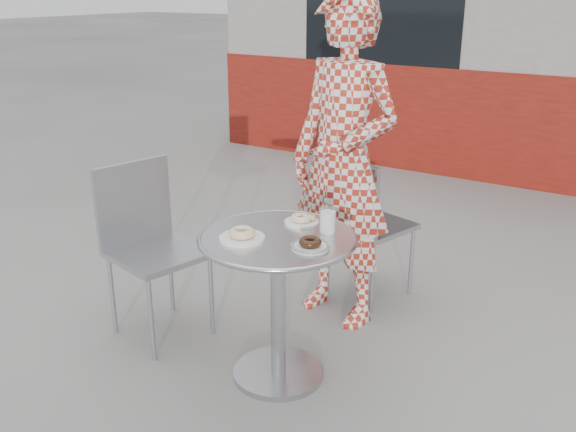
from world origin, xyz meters
The scene contains 10 objects.
ground centered at (0.00, 0.00, 0.00)m, with size 60.00×60.00×0.00m, color #9E9B96.
storefront centered at (0.00, 5.56, 1.49)m, with size 6.02×4.55×3.00m.
bistro_table centered at (0.04, -0.02, 0.53)m, with size 0.69×0.69×0.70m.
chair_far centered at (0.01, 0.97, 0.26)m, with size 0.49×0.50×0.84m.
chair_left centered at (-0.69, -0.01, 0.27)m, with size 0.51×0.50×0.88m.
seated_person centered at (-0.01, 0.67, 0.86)m, with size 0.63×0.41×1.72m, color #9E2718.
plate_far centered at (0.05, 0.17, 0.72)m, with size 0.16×0.16×0.04m.
plate_near centered at (-0.07, -0.13, 0.72)m, with size 0.19×0.19×0.05m.
plate_checker centered at (0.22, -0.05, 0.71)m, with size 0.16×0.16×0.04m.
milk_cup centered at (0.20, 0.14, 0.75)m, with size 0.07×0.07×0.12m.
Camera 1 is at (1.46, -2.15, 1.72)m, focal length 40.00 mm.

